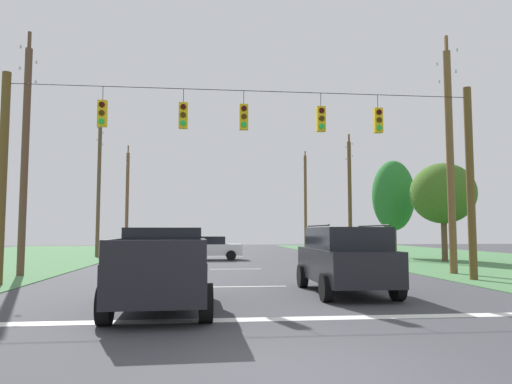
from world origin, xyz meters
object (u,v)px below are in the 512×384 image
Objects in this scene: utility_pole_near_left at (305,200)px; utility_pole_distant_right at (99,186)px; utility_pole_far_left at (25,153)px; utility_pole_distant_left at (127,199)px; distant_car_crossing_white at (209,248)px; suv_black at (345,258)px; pickup_truck at (162,268)px; tree_roadside_far_right at (393,196)px; utility_pole_mid_right at (450,155)px; tree_roadside_right at (443,194)px; utility_pole_far_right at (350,195)px; overhead_signal_span at (248,165)px.

utility_pole_near_left is 23.06m from utility_pole_distant_right.
utility_pole_far_left reaches higher than utility_pole_distant_left.
utility_pole_near_left is at bearing 37.85° from utility_pole_distant_right.
suv_black is at bearing -77.24° from distant_car_crossing_white.
pickup_truck is 11.94m from utility_pole_far_left.
tree_roadside_far_right is at bearing -6.78° from utility_pole_distant_right.
distant_car_crossing_white is at bearing 132.34° from utility_pole_mid_right.
tree_roadside_right reaches higher than suv_black.
distant_car_crossing_white is 15.14m from tree_roadside_right.
utility_pole_mid_right is 1.03× the size of utility_pole_distant_left.
pickup_truck is at bearing -117.44° from utility_pole_far_right.
utility_pole_far_left is at bearing -162.46° from tree_roadside_right.
utility_pole_near_left is at bearing 72.93° from pickup_truck.
utility_pole_distant_left is at bearing 143.76° from tree_roadside_far_right.
utility_pole_distant_right reaches higher than pickup_truck.
utility_pole_distant_left is (-6.70, 36.44, 4.10)m from pickup_truck.
utility_pole_far_right is at bearing -89.48° from utility_pole_near_left.
utility_pole_mid_right reaches higher than utility_pole_far_right.
utility_pole_far_right is 3.13m from tree_roadside_far_right.
utility_pole_mid_right is 29.53m from utility_pole_near_left.
overhead_signal_span is 32.33m from utility_pole_distant_left.
suv_black is 36.17m from utility_pole_near_left.
pickup_truck is 1.13× the size of suv_black.
utility_pole_mid_right reaches higher than suv_black.
utility_pole_mid_right is (6.60, 5.85, 4.16)m from suv_black.
pickup_truck is (-2.59, -5.48, -3.32)m from overhead_signal_span.
distant_car_crossing_white is 13.92m from utility_pole_far_left.
tree_roadside_far_right is at bearing 63.87° from suv_black.
utility_pole_near_left is (-0.27, 29.53, -0.05)m from utility_pole_mid_right.
pickup_truck is 0.53× the size of utility_pole_distant_right.
utility_pole_far_left is at bearing 126.08° from pickup_truck.
suv_black is (5.22, 2.25, 0.09)m from pickup_truck.
pickup_truck is 37.28m from utility_pole_distant_left.
utility_pole_distant_right is at bearing 140.24° from utility_pole_mid_right.
overhead_signal_span reaches higher than suv_black.
utility_pole_distant_left reaches higher than pickup_truck.
pickup_truck is at bearing -107.07° from utility_pole_near_left.
utility_pole_mid_right is 13.15m from tree_roadside_far_right.
tree_roadside_right is at bearing -18.45° from utility_pole_distant_right.
utility_pole_distant_right is (-18.34, 0.96, 0.57)m from utility_pole_far_right.
utility_pole_near_left is at bearing 90.53° from utility_pole_mid_right.
suv_black is 17.54m from tree_roadside_right.
utility_pole_distant_right is 1.48× the size of tree_roadside_far_right.
overhead_signal_span is 33.38m from utility_pole_near_left.
utility_pole_far_left is 23.28m from tree_roadside_right.
utility_pole_far_right is (9.10, 17.03, 0.26)m from overhead_signal_span.
tree_roadside_right is at bearing 64.68° from utility_pole_mid_right.
overhead_signal_span is 1.68× the size of utility_pole_distant_left.
utility_pole_distant_right is 1.69× the size of tree_roadside_right.
tree_roadside_right is (13.00, 10.57, -0.11)m from overhead_signal_span.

